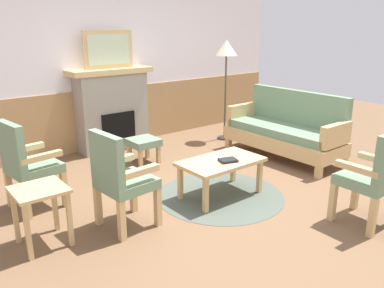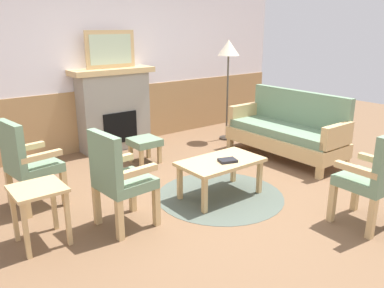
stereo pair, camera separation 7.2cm
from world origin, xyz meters
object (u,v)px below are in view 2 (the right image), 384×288
Objects in this scene: book_on_table at (228,160)px; floor_lamp_by_couch at (228,54)px; fireplace at (114,108)px; armchair_front_left at (375,175)px; armchair_by_window_left at (118,176)px; footstool at (145,143)px; coffee_table at (221,165)px; side_table at (39,199)px; framed_picture at (110,49)px; couch at (287,131)px; armchair_near_fireplace at (27,161)px.

book_on_table is 0.12× the size of floor_lamp_by_couch.
armchair_front_left is at bearing -78.65° from fireplace.
fireplace is at bearing 63.62° from armchair_by_window_left.
coffee_table is at bearing -86.95° from footstool.
armchair_front_left is 3.12m from side_table.
framed_picture is at bearing 92.71° from book_on_table.
book_on_table is 2.64m from floor_lamp_by_couch.
couch is 1.77m from coffee_table.
armchair_by_window_left is at bearing -116.38° from fireplace.
side_table is at bearing -130.60° from fireplace.
coffee_table is 4.95× the size of book_on_table.
framed_picture is 0.83× the size of coffee_table.
floor_lamp_by_couch reaches higher than armchair_near_fireplace.
floor_lamp_by_couch reaches higher than couch.
side_table is at bearing -130.60° from framed_picture.
armchair_by_window_left is 0.58× the size of floor_lamp_by_couch.
framed_picture is 0.82× the size of armchair_near_fireplace.
side_table is at bearing -99.90° from armchair_near_fireplace.
coffee_table is 0.98× the size of armchair_near_fireplace.
framed_picture is 4.05m from armchair_front_left.
fireplace is 1.33× the size of armchair_near_fireplace.
coffee_table is 1.27m from armchair_by_window_left.
framed_picture reaches higher than fireplace.
book_on_table is 2.16m from armchair_near_fireplace.
coffee_table is 2.10m from armchair_near_fireplace.
floor_lamp_by_couch is at bearing -21.46° from framed_picture.
book_on_table is at bearing -6.49° from armchair_by_window_left.
fireplace is 2.69m from couch.
floor_lamp_by_couch is at bearing 29.31° from armchair_by_window_left.
armchair_by_window_left is 0.73m from side_table.
side_table is at bearing -145.31° from footstool.
armchair_by_window_left reaches higher than book_on_table.
armchair_near_fireplace is (-3.54, 0.60, 0.14)m from couch.
armchair_front_left is (-1.04, -1.87, 0.14)m from couch.
couch is 3.68m from side_table.
floor_lamp_by_couch reaches higher than armchair_by_window_left.
floor_lamp_by_couch is at bearing 91.50° from couch.
fireplace is 3.25× the size of footstool.
armchair_front_left is at bearing -44.77° from armchair_near_fireplace.
framed_picture is at bearing 158.54° from floor_lamp_by_couch.
floor_lamp_by_couch is (1.78, -0.70, -0.11)m from framed_picture.
fireplace is 0.95m from footstool.
fireplace is at bearing 92.22° from coffee_table.
side_table is 4.06m from floor_lamp_by_couch.
armchair_by_window_left is at bearing -128.64° from footstool.
framed_picture is 2.92m from couch.
fireplace reaches higher than coffee_table.
footstool is at bearing -89.25° from framed_picture.
couch is at bearing 14.32° from coffee_table.
couch reaches higher than footstool.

